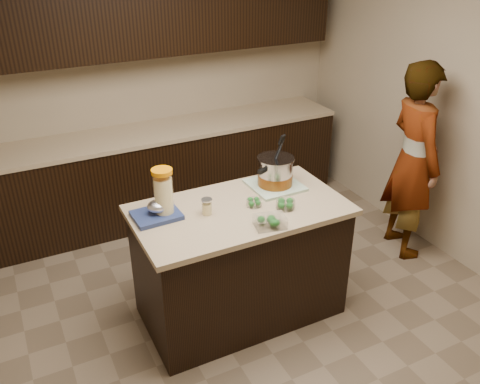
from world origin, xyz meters
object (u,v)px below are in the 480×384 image
at_px(stock_pot, 275,173).
at_px(person, 413,161).
at_px(island, 240,262).
at_px(lemonade_pitcher, 164,195).

distance_m(stock_pot, person, 1.34).
bearing_deg(island, lemonade_pitcher, 165.65).
bearing_deg(lemonade_pitcher, island, -14.35).
bearing_deg(lemonade_pitcher, stock_pot, 2.90).
xyz_separation_m(lemonade_pitcher, person, (2.19, 0.01, -0.20)).
xyz_separation_m(stock_pot, person, (1.33, -0.04, -0.16)).
xyz_separation_m(island, person, (1.70, 0.13, 0.40)).
height_order(lemonade_pitcher, person, person).
bearing_deg(island, stock_pot, 24.47).
bearing_deg(lemonade_pitcher, person, 0.21).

